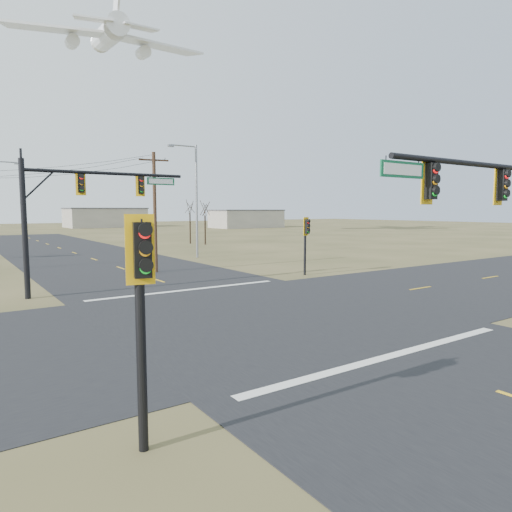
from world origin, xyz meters
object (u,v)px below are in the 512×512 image
at_px(mast_arm_near, 504,204).
at_px(pedestal_signal_ne, 306,233).
at_px(utility_pole_near, 155,210).
at_px(streetlight_a, 194,195).
at_px(bare_tree_d, 190,206).
at_px(pedestal_signal_sw, 142,283).
at_px(mast_arm_far, 79,199).
at_px(bare_tree_c, 205,208).

distance_m(mast_arm_near, pedestal_signal_ne, 18.11).
distance_m(pedestal_signal_ne, utility_pole_near, 11.60).
xyz_separation_m(mast_arm_near, streetlight_a, (4.68, 32.84, 1.27)).
height_order(mast_arm_near, bare_tree_d, mast_arm_near).
relative_size(mast_arm_near, pedestal_signal_ne, 2.41).
bearing_deg(bare_tree_d, pedestal_signal_sw, -117.17).
bearing_deg(pedestal_signal_ne, mast_arm_far, 163.23).
height_order(mast_arm_near, utility_pole_near, utility_pole_near).
xyz_separation_m(mast_arm_near, pedestal_signal_ne, (5.75, 17.07, -1.86)).
relative_size(streetlight_a, bare_tree_d, 1.71).
bearing_deg(pedestal_signal_sw, bare_tree_c, 73.97).
relative_size(pedestal_signal_ne, pedestal_signal_sw, 0.90).
bearing_deg(bare_tree_d, mast_arm_near, -104.19).
bearing_deg(pedestal_signal_ne, bare_tree_c, 65.34).
height_order(streetlight_a, bare_tree_d, streetlight_a).
xyz_separation_m(pedestal_signal_sw, utility_pole_near, (10.28, 24.72, 1.33)).
bearing_deg(mast_arm_far, bare_tree_d, 74.78).
bearing_deg(bare_tree_c, bare_tree_d, 109.80).
distance_m(utility_pole_near, bare_tree_c, 27.90).
bearing_deg(pedestal_signal_sw, streetlight_a, 74.96).
relative_size(mast_arm_far, bare_tree_d, 1.42).
relative_size(utility_pole_near, bare_tree_c, 1.42).
bearing_deg(mast_arm_near, pedestal_signal_sw, 178.77).
xyz_separation_m(mast_arm_far, pedestal_signal_ne, (15.37, -1.79, -2.26)).
bearing_deg(utility_pole_near, bare_tree_d, 58.67).
xyz_separation_m(pedestal_signal_sw, bare_tree_d, (25.67, 50.00, 1.84)).
bearing_deg(streetlight_a, pedestal_signal_sw, -125.49).
xyz_separation_m(mast_arm_near, bare_tree_d, (12.67, 50.11, 0.26)).
xyz_separation_m(utility_pole_near, bare_tree_d, (15.39, 25.28, 0.51)).
xyz_separation_m(mast_arm_far, pedestal_signal_sw, (-3.38, -18.76, -1.99)).
relative_size(pedestal_signal_ne, bare_tree_c, 0.67).
relative_size(mast_arm_far, streetlight_a, 0.83).
height_order(pedestal_signal_ne, pedestal_signal_sw, pedestal_signal_sw).
relative_size(pedestal_signal_ne, streetlight_a, 0.38).
distance_m(mast_arm_near, utility_pole_near, 24.98).
bearing_deg(streetlight_a, utility_pole_near, -139.84).
bearing_deg(mast_arm_near, mast_arm_far, 116.26).
xyz_separation_m(streetlight_a, bare_tree_c, (8.96, 14.60, -1.23)).
bearing_deg(pedestal_signal_sw, mast_arm_near, 12.85).
height_order(pedestal_signal_sw, streetlight_a, streetlight_a).
height_order(pedestal_signal_ne, utility_pole_near, utility_pole_near).
relative_size(mast_arm_far, bare_tree_c, 1.44).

